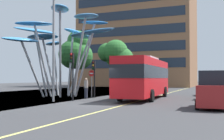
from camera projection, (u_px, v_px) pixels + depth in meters
The scene contains 15 objects.
ground at pixel (83, 105), 19.29m from camera, with size 120.00×240.00×0.10m.
red_bus at pixel (144, 76), 24.04m from camera, with size 3.04×10.61×3.59m.
leaf_sculpture at pixel (61, 34), 27.65m from camera, with size 10.17×11.05×8.35m.
traffic_light_kerb_near at pixel (72, 66), 21.91m from camera, with size 0.28×0.42×3.77m.
traffic_light_kerb_far at pixel (94, 71), 25.41m from camera, with size 0.28×0.42×3.34m.
traffic_light_island_mid at pixel (125, 71), 32.77m from camera, with size 0.28×0.42×3.67m.
car_parked_near at pixel (214, 91), 16.53m from camera, with size 1.96×3.93×2.22m.
car_parked_mid at pixel (218, 87), 23.31m from camera, with size 1.96×3.97×2.23m.
car_parked_far at pixel (214, 86), 28.85m from camera, with size 2.04×4.42×2.16m.
street_lamp at pixel (57, 29), 21.33m from camera, with size 1.71×0.44×8.84m.
tree_pavement_near at pixel (76, 53), 34.63m from camera, with size 4.67×4.87×7.65m.
tree_pavement_far at pixel (116, 56), 42.21m from camera, with size 5.69×4.67×7.50m.
pedestrian at pixel (86, 88), 24.77m from camera, with size 0.34×0.34×1.80m.
no_entry_sign at pixel (92, 79), 26.73m from camera, with size 0.60×0.12×2.54m.
backdrop_building at pixel (139, 35), 62.52m from camera, with size 23.79×14.81×22.58m.
Camera 1 is at (8.47, -17.16, 1.81)m, focal length 44.91 mm.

